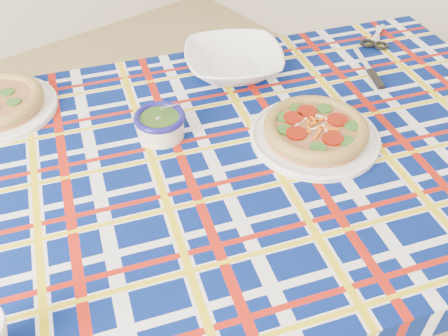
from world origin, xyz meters
TOP-DOWN VIEW (x-y plane):
  - floor at (0.00, 0.00)m, footprint 4.00×4.00m
  - dining_table at (0.29, -0.44)m, footprint 2.03×1.65m
  - tablecloth at (0.29, -0.44)m, footprint 2.08×1.70m
  - main_focaccia_plate at (0.48, -0.53)m, footprint 0.47×0.47m
  - pesto_bowl at (0.18, -0.25)m, footprint 0.18×0.18m
  - serving_bowl at (0.54, -0.13)m, footprint 0.42×0.42m
  - table_knife at (0.91, -0.35)m, footprint 0.16×0.24m
  - kitchen_scissors at (1.09, -0.27)m, footprint 0.24×0.19m

SIDE VIEW (x-z plane):
  - floor at x=0.00m, z-range 0.00..0.00m
  - dining_table at x=0.29m, z-range 0.33..1.15m
  - tablecloth at x=0.29m, z-range 0.71..0.83m
  - table_knife at x=0.91m, z-range 0.83..0.84m
  - kitchen_scissors at x=1.09m, z-range 0.83..0.85m
  - main_focaccia_plate at x=0.48m, z-range 0.83..0.90m
  - serving_bowl at x=0.54m, z-range 0.83..0.90m
  - pesto_bowl at x=0.18m, z-range 0.83..0.91m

